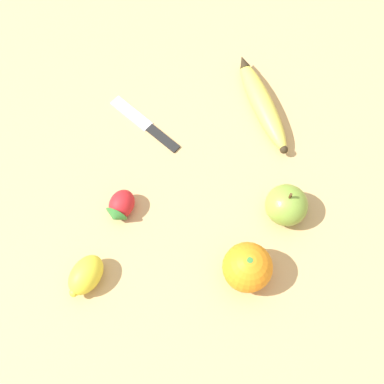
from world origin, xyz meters
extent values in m
plane|color=tan|center=(0.00, 0.00, 0.00)|extent=(3.00, 3.00, 0.00)
ellipsoid|color=#DBCC4C|center=(0.11, -0.11, 0.02)|extent=(0.20, 0.10, 0.04)
cone|color=#2D2314|center=(0.20, -0.08, 0.02)|extent=(0.03, 0.03, 0.03)
sphere|color=#2D2314|center=(0.02, -0.15, 0.02)|extent=(0.01, 0.01, 0.01)
sphere|color=orange|center=(-0.20, -0.07, 0.04)|extent=(0.08, 0.08, 0.08)
cylinder|color=#337A33|center=(-0.20, -0.07, 0.08)|extent=(0.01, 0.01, 0.00)
ellipsoid|color=red|center=(-0.09, 0.13, 0.02)|extent=(0.06, 0.06, 0.04)
cone|color=#337A33|center=(-0.11, 0.14, 0.02)|extent=(0.03, 0.04, 0.04)
ellipsoid|color=olive|center=(-0.09, -0.14, 0.03)|extent=(0.07, 0.07, 0.06)
cylinder|color=#4C3319|center=(-0.09, -0.14, 0.07)|extent=(0.00, 0.00, 0.01)
ellipsoid|color=yellow|center=(-0.21, 0.18, 0.02)|extent=(0.08, 0.07, 0.05)
sphere|color=yellow|center=(-0.24, 0.19, 0.02)|extent=(0.01, 0.01, 0.01)
cube|color=silver|center=(0.10, 0.13, 0.00)|extent=(0.08, 0.08, 0.00)
cube|color=black|center=(0.05, 0.07, 0.00)|extent=(0.06, 0.06, 0.01)
camera|label=1|loc=(-0.42, 0.01, 0.84)|focal=50.00mm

